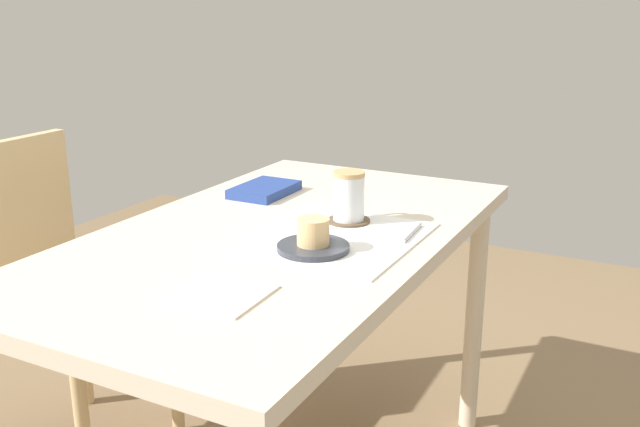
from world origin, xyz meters
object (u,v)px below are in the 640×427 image
at_px(coffee_mug, 349,195).
at_px(wooden_chair, 52,288).
at_px(dining_table, 279,266).
at_px(pastry, 313,232).
at_px(pastry_plate, 313,247).
at_px(small_book, 265,190).

bearing_deg(coffee_mug, wooden_chair, 101.47).
xyz_separation_m(dining_table, pastry, (-0.09, -0.13, 0.13)).
xyz_separation_m(wooden_chair, pastry, (-0.05, -0.82, 0.30)).
height_order(pastry, coffee_mug, coffee_mug).
height_order(dining_table, pastry_plate, pastry_plate).
distance_m(wooden_chair, pastry_plate, 0.86).
distance_m(dining_table, pastry, 0.20).
xyz_separation_m(dining_table, wooden_chair, (-0.04, 0.69, -0.17)).
bearing_deg(pastry_plate, pastry, 0.00).
relative_size(pastry, coffee_mug, 0.59).
xyz_separation_m(pastry_plate, pastry, (0.00, 0.00, 0.03)).
distance_m(coffee_mug, small_book, 0.33).
bearing_deg(small_book, pastry, -135.77).
bearing_deg(small_book, dining_table, -142.35).
distance_m(wooden_chair, coffee_mug, 0.88).
relative_size(dining_table, small_book, 6.96).
distance_m(dining_table, pastry_plate, 0.18).
height_order(coffee_mug, small_book, coffee_mug).
bearing_deg(coffee_mug, dining_table, 137.60).
bearing_deg(small_book, pastry_plate, -135.77).
distance_m(pastry_plate, pastry, 0.03).
distance_m(wooden_chair, pastry, 0.87).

